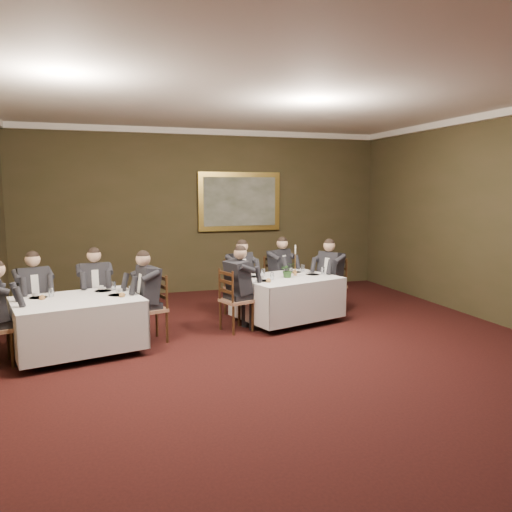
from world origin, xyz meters
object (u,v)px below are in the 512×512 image
diner_main_backleft (240,287)px  diner_main_endleft (236,299)px  table_main (287,295)px  chair_main_endleft (236,313)px  table_second (78,321)px  chair_main_backleft (239,299)px  diner_sec_backright (96,301)px  diner_main_backright (279,282)px  chair_main_backright (278,294)px  chair_sec_endright (151,323)px  centerpiece (288,269)px  diner_sec_backleft (34,308)px  candlestick (295,264)px  diner_sec_endright (150,308)px  painting (240,202)px  chair_main_endright (331,298)px  chair_sec_backleft (35,323)px  chair_sec_backright (96,316)px  diner_main_endright (331,285)px

diner_main_backleft → diner_main_endleft: size_ratio=1.00×
table_main → diner_main_backleft: (-0.64, 0.66, 0.06)m
chair_main_endleft → table_second: bearing=-98.2°
chair_main_backleft → diner_sec_backright: diner_sec_backright is taller
table_main → diner_main_endleft: size_ratio=1.41×
diner_main_backright → chair_main_backright: bearing=-90.0°
diner_sec_backright → chair_sec_endright: bearing=135.1°
chair_main_backleft → centerpiece: centerpiece is taller
diner_main_backleft → chair_main_endleft: size_ratio=1.35×
chair_main_backright → diner_sec_backleft: (-4.12, -0.90, 0.23)m
chair_main_backleft → chair_main_endleft: bearing=52.3°
diner_sec_backright → candlestick: size_ratio=2.48×
diner_sec_endright → painting: bearing=-50.8°
diner_sec_backright → centerpiece: bearing=171.4°
chair_main_backleft → centerpiece: bearing=113.7°
chair_main_endright → diner_sec_endright: diner_sec_endright is taller
diner_main_backright → centerpiece: size_ratio=4.98×
diner_main_endleft → chair_main_endright: 2.04m
chair_main_backright → diner_main_backright: size_ratio=0.74×
chair_main_backright → diner_sec_endright: (-2.51, -1.37, 0.23)m
diner_sec_backleft → painting: (3.94, 2.90, 1.45)m
chair_sec_backleft → chair_sec_backright: size_ratio=1.00×
chair_main_endright → diner_sec_backright: (-4.06, -0.07, 0.23)m
chair_sec_endright → candlestick: size_ratio=1.84×
chair_main_backleft → painting: size_ratio=0.54×
diner_sec_backright → chair_sec_endright: size_ratio=1.35×
table_second → chair_sec_endright: 1.04m
chair_sec_backleft → diner_sec_endright: bearing=146.1°
chair_sec_backleft → chair_main_endleft: bearing=156.7°
chair_sec_backright → table_main: bearing=171.9°
chair_main_endleft → chair_main_backleft: bearing=143.0°
chair_main_endright → chair_sec_endright: (-3.29, -0.74, 0.00)m
diner_main_endleft → diner_sec_endright: 1.37m
chair_sec_backleft → diner_sec_backright: (0.85, 0.19, 0.23)m
chair_main_endright → diner_main_backleft: bearing=49.8°
chair_main_backleft → chair_sec_backleft: size_ratio=1.00×
chair_sec_backleft → painting: size_ratio=0.54×
chair_main_backleft → chair_main_endright: size_ratio=1.00×
chair_main_backright → diner_main_endright: (0.79, -0.63, 0.23)m
chair_main_backright → diner_sec_endright: size_ratio=0.74×
centerpiece → diner_sec_backleft: bearing=179.2°
table_main → chair_sec_endright: size_ratio=1.90×
table_second → centerpiece: bearing=11.1°
table_second → centerpiece: (3.32, 0.65, 0.45)m
diner_main_backleft → diner_sec_backleft: bearing=-7.5°
chair_main_backright → table_second: bearing=-6.0°
table_main → diner_main_endright: size_ratio=1.41×
chair_main_backleft → diner_main_backleft: diner_main_backleft is taller
candlestick → diner_main_backleft: bearing=146.7°
chair_main_endright → diner_sec_endright: 3.40m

